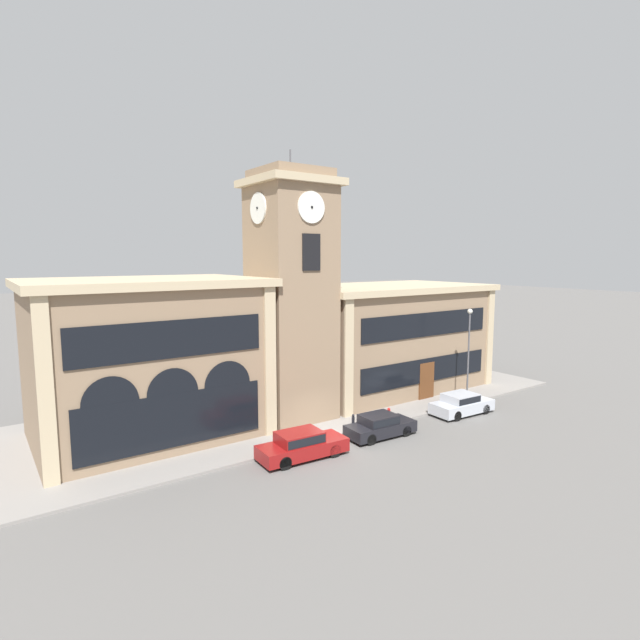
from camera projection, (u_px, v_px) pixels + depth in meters
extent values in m
plane|color=#605E5B|center=(337.00, 440.00, 29.11)|extent=(300.00, 300.00, 0.00)
cube|color=gray|center=(278.00, 410.00, 34.53)|extent=(44.12, 13.41, 0.15)
cube|color=#897056|center=(291.00, 306.00, 32.14)|extent=(4.53, 4.53, 14.97)
cube|color=tan|center=(290.00, 183.00, 31.18)|extent=(5.23, 5.23, 0.45)
cube|color=#897056|center=(290.00, 174.00, 31.11)|extent=(4.17, 4.17, 0.60)
cylinder|color=#4C4C51|center=(290.00, 159.00, 31.00)|extent=(0.10, 0.10, 1.20)
cylinder|color=silver|center=(311.00, 207.00, 29.51)|extent=(1.89, 0.10, 1.89)
cylinder|color=black|center=(312.00, 207.00, 29.46)|extent=(0.15, 0.04, 0.15)
cylinder|color=silver|center=(258.00, 208.00, 30.06)|extent=(0.10, 1.89, 1.89)
cylinder|color=black|center=(257.00, 208.00, 30.02)|extent=(0.04, 0.15, 0.15)
cube|color=black|center=(311.00, 252.00, 29.85)|extent=(1.27, 0.10, 2.20)
cube|color=#897056|center=(147.00, 362.00, 29.25)|extent=(12.26, 8.77, 8.92)
cube|color=tan|center=(143.00, 282.00, 28.67)|extent=(12.96, 9.47, 0.45)
cube|color=tan|center=(46.00, 395.00, 22.34)|extent=(0.70, 0.16, 8.92)
cube|color=tan|center=(270.00, 363.00, 28.97)|extent=(0.70, 0.16, 8.92)
cube|color=black|center=(171.00, 339.00, 25.42)|extent=(10.05, 0.10, 1.96)
cube|color=black|center=(174.00, 420.00, 25.96)|extent=(9.81, 0.10, 2.85)
cylinder|color=black|center=(111.00, 404.00, 24.02)|extent=(2.70, 0.06, 2.70)
cylinder|color=black|center=(173.00, 394.00, 25.77)|extent=(2.70, 0.06, 2.70)
cylinder|color=black|center=(228.00, 385.00, 27.53)|extent=(2.70, 0.06, 2.70)
cube|color=#897056|center=(386.00, 340.00, 40.22)|extent=(15.50, 8.77, 7.93)
cube|color=tan|center=(387.00, 288.00, 39.69)|extent=(16.20, 9.47, 0.45)
cube|color=tan|center=(349.00, 360.00, 32.38)|extent=(0.70, 0.16, 7.93)
cube|color=tan|center=(490.00, 338.00, 40.87)|extent=(0.70, 0.16, 7.93)
cube|color=black|center=(428.00, 324.00, 36.42)|extent=(12.71, 0.10, 1.74)
cube|color=#5B3319|center=(426.00, 381.00, 36.95)|extent=(1.50, 0.12, 2.85)
cube|color=black|center=(427.00, 370.00, 36.85)|extent=(12.71, 0.10, 1.78)
cube|color=maroon|center=(303.00, 448.00, 26.36)|extent=(4.92, 2.07, 0.71)
cube|color=maroon|center=(299.00, 437.00, 26.18)|extent=(2.40, 1.75, 0.59)
cube|color=black|center=(299.00, 437.00, 26.18)|extent=(2.31, 1.78, 0.44)
cylinder|color=black|center=(319.00, 442.00, 27.84)|extent=(0.71, 0.26, 0.70)
cylinder|color=black|center=(334.00, 451.00, 26.51)|extent=(0.71, 0.26, 0.70)
cylinder|color=black|center=(271.00, 453.00, 26.26)|extent=(0.71, 0.26, 0.70)
cylinder|color=black|center=(285.00, 463.00, 24.93)|extent=(0.71, 0.26, 0.70)
cube|color=black|center=(380.00, 428.00, 29.54)|extent=(4.35, 1.97, 0.66)
cube|color=black|center=(378.00, 419.00, 29.37)|extent=(2.13, 1.68, 0.53)
cube|color=black|center=(378.00, 419.00, 29.37)|extent=(2.05, 1.71, 0.40)
cylinder|color=black|center=(389.00, 424.00, 30.90)|extent=(0.67, 0.26, 0.66)
cylinder|color=black|center=(406.00, 431.00, 29.62)|extent=(0.67, 0.26, 0.66)
cylinder|color=black|center=(355.00, 432.00, 29.50)|extent=(0.67, 0.26, 0.66)
cylinder|color=black|center=(371.00, 439.00, 28.23)|extent=(0.67, 0.26, 0.66)
cube|color=#B2B7C1|center=(462.00, 406.00, 33.78)|extent=(4.56, 2.13, 0.72)
cube|color=#B2B7C1|center=(460.00, 398.00, 33.60)|extent=(2.23, 1.82, 0.55)
cube|color=black|center=(460.00, 398.00, 33.60)|extent=(2.15, 1.85, 0.41)
cylinder|color=black|center=(466.00, 403.00, 35.23)|extent=(0.68, 0.26, 0.67)
cylinder|color=black|center=(485.00, 409.00, 33.83)|extent=(0.68, 0.26, 0.67)
cylinder|color=black|center=(438.00, 409.00, 33.77)|extent=(0.68, 0.26, 0.67)
cylinder|color=black|center=(457.00, 416.00, 32.37)|extent=(0.68, 0.26, 0.67)
cylinder|color=#4C4C51|center=(468.00, 358.00, 35.91)|extent=(0.12, 0.12, 6.42)
sphere|color=silver|center=(470.00, 311.00, 35.48)|extent=(0.36, 0.36, 0.36)
cylinder|color=black|center=(353.00, 424.00, 30.02)|extent=(0.18, 0.18, 0.90)
sphere|color=black|center=(353.00, 415.00, 29.95)|extent=(0.16, 0.16, 0.16)
cylinder|color=red|center=(389.00, 416.00, 31.92)|extent=(0.22, 0.22, 0.70)
sphere|color=red|center=(389.00, 409.00, 31.87)|extent=(0.19, 0.19, 0.19)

